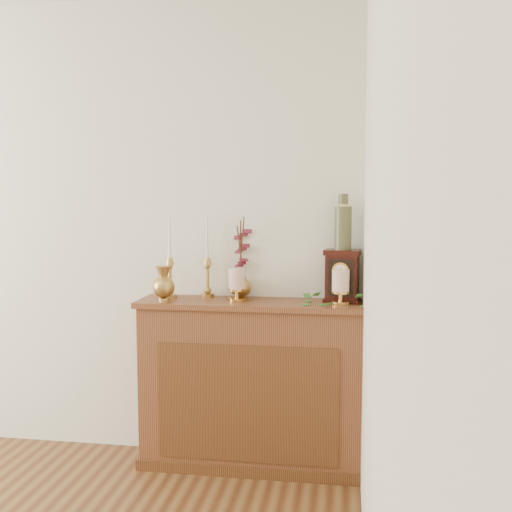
% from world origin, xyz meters
% --- Properties ---
extents(console_shelf, '(1.24, 0.34, 0.93)m').
position_xyz_m(console_shelf, '(1.40, 2.10, 0.44)').
color(console_shelf, brown).
rests_on(console_shelf, ground).
extents(candlestick_left, '(0.08, 0.08, 0.46)m').
position_xyz_m(candlestick_left, '(0.94, 2.12, 1.08)').
color(candlestick_left, tan).
rests_on(candlestick_left, console_shelf).
extents(candlestick_center, '(0.08, 0.08, 0.46)m').
position_xyz_m(candlestick_center, '(1.14, 2.19, 1.08)').
color(candlestick_center, tan).
rests_on(candlestick_center, console_shelf).
extents(bud_vase, '(0.12, 0.12, 0.19)m').
position_xyz_m(bud_vase, '(0.94, 2.00, 1.03)').
color(bud_vase, tan).
rests_on(bud_vase, console_shelf).
extents(ginger_jar, '(0.19, 0.20, 0.46)m').
position_xyz_m(ginger_jar, '(1.33, 2.22, 1.13)').
color(ginger_jar, tan).
rests_on(ginger_jar, console_shelf).
extents(pillar_candle_left, '(0.10, 0.10, 0.19)m').
position_xyz_m(pillar_candle_left, '(1.32, 2.09, 1.03)').
color(pillar_candle_left, '#C99146').
rests_on(pillar_candle_left, console_shelf).
extents(pillar_candle_right, '(0.10, 0.10, 0.20)m').
position_xyz_m(pillar_candle_right, '(1.88, 2.07, 1.03)').
color(pillar_candle_right, '#C99146').
rests_on(pillar_candle_right, console_shelf).
extents(ivy_garland, '(0.40, 0.15, 0.07)m').
position_xyz_m(ivy_garland, '(1.81, 2.06, 0.94)').
color(ivy_garland, '#31742C').
rests_on(ivy_garland, console_shelf).
extents(mantel_clock, '(0.20, 0.16, 0.28)m').
position_xyz_m(mantel_clock, '(1.89, 2.15, 1.07)').
color(mantel_clock, black).
rests_on(mantel_clock, console_shelf).
extents(ceramic_vase, '(0.09, 0.09, 0.30)m').
position_xyz_m(ceramic_vase, '(1.89, 2.15, 1.35)').
color(ceramic_vase, '#1A3429').
rests_on(ceramic_vase, mantel_clock).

